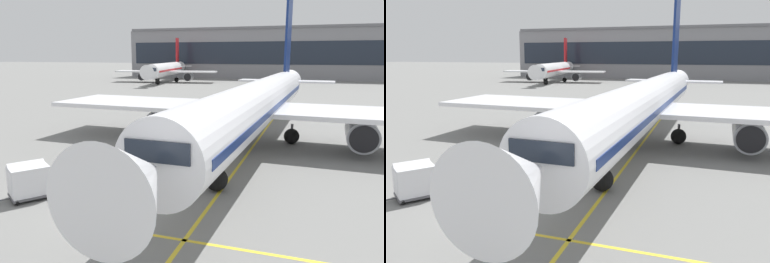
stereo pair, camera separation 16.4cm
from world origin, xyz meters
TOP-DOWN VIEW (x-y plane):
  - ground_plane at (0.00, 0.00)m, footprint 600.00×600.00m
  - parked_airplane at (4.63, 16.48)m, footprint 37.28×47.11m
  - belt_loader at (0.66, 7.09)m, footprint 4.71×4.76m
  - baggage_cart_lead at (-1.64, 3.96)m, footprint 2.47×2.68m
  - baggage_cart_second at (-3.17, 2.01)m, footprint 2.47×2.68m
  - baggage_cart_third at (-4.94, 0.11)m, footprint 2.47×2.68m
  - ground_crew_by_loader at (-0.49, 5.30)m, footprint 0.56×0.30m
  - ground_crew_by_carts at (-1.37, 5.50)m, footprint 0.40×0.50m
  - safety_cone_engine_keepout at (-1.34, 13.51)m, footprint 0.71×0.71m
  - safety_cone_wingtip at (0.35, 13.36)m, footprint 0.69×0.69m
  - safety_cone_nose_mark at (0.31, 13.71)m, footprint 0.53×0.53m
  - apron_guidance_line_lead_in at (4.47, 15.57)m, footprint 0.20×110.00m
  - apron_guidance_line_stop_bar at (4.60, -1.67)m, footprint 12.00×0.20m
  - terminal_building at (6.18, 109.53)m, footprint 115.93×16.03m
  - distant_airplane at (-30.66, 81.36)m, footprint 28.29×37.26m

SIDE VIEW (x-z plane):
  - ground_plane at x=0.00m, z-range 0.00..0.00m
  - apron_guidance_line_lead_in at x=4.47m, z-range 0.00..0.01m
  - apron_guidance_line_stop_bar at x=4.60m, z-range 0.00..0.01m
  - safety_cone_nose_mark at x=0.31m, z-range -0.01..0.60m
  - safety_cone_wingtip at x=0.35m, z-range -0.01..0.76m
  - safety_cone_engine_keepout at x=-1.34m, z-range -0.01..0.79m
  - belt_loader at x=0.66m, z-range -0.51..2.14m
  - ground_crew_by_loader at x=-0.49m, z-range 0.13..1.87m
  - ground_crew_by_carts at x=-1.37m, z-range 0.13..1.87m
  - baggage_cart_lead at x=-1.64m, z-range 0.04..1.96m
  - baggage_cart_second at x=-3.17m, z-range 0.04..1.96m
  - baggage_cart_third at x=-4.94m, z-range 0.04..1.96m
  - distant_airplane at x=-30.66m, z-range -2.88..9.63m
  - parked_airplane at x=4.63m, z-range -4.27..11.26m
  - terminal_building at x=6.18m, z-range -0.05..15.83m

